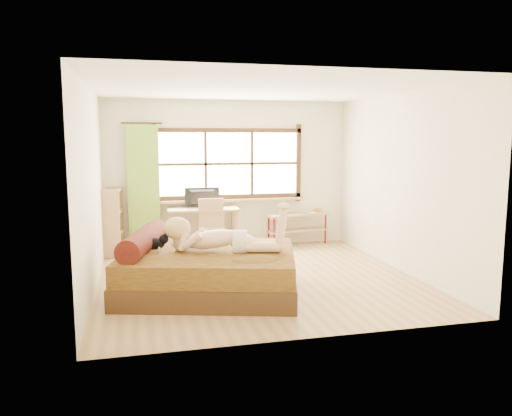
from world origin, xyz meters
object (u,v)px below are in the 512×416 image
object	(u,v)px
chair	(212,224)
bookshelf	(113,221)
desk	(203,214)
woman	(221,226)
kitten	(153,242)
pipe_shelf	(298,222)
bed	(206,270)

from	to	relation	value
chair	bookshelf	xyz separation A→B (m)	(-1.65, 0.40, 0.05)
desk	woman	bearing A→B (deg)	-89.53
bookshelf	desk	bearing A→B (deg)	4.60
woman	bookshelf	xyz separation A→B (m)	(-1.47, 2.52, -0.30)
woman	kitten	xyz separation A→B (m)	(-0.87, 0.15, -0.20)
desk	pipe_shelf	xyz separation A→B (m)	(1.83, 0.12, -0.24)
desk	bed	bearing A→B (deg)	-94.37
desk	chair	size ratio (longest dim) A/B	1.30
bed	kitten	xyz separation A→B (m)	(-0.67, 0.09, 0.39)
pipe_shelf	bookshelf	bearing A→B (deg)	171.56
kitten	woman	bearing A→B (deg)	5.70
kitten	bookshelf	xyz separation A→B (m)	(-0.60, 2.37, -0.10)
kitten	bookshelf	size ratio (longest dim) A/B	0.29
woman	chair	size ratio (longest dim) A/B	1.59
bookshelf	pipe_shelf	bearing A→B (deg)	7.55
pipe_shelf	bookshelf	xyz separation A→B (m)	(-3.38, -0.08, 0.15)
woman	kitten	bearing A→B (deg)	-174.30
bed	pipe_shelf	world-z (taller)	bed
chair	bookshelf	size ratio (longest dim) A/B	0.84
bed	bookshelf	world-z (taller)	bookshelf
woman	bookshelf	size ratio (longest dim) A/B	1.34
woman	chair	xyz separation A→B (m)	(0.18, 2.12, -0.35)
desk	bookshelf	world-z (taller)	bookshelf
chair	pipe_shelf	xyz separation A→B (m)	(1.73, 0.48, -0.11)
desk	pipe_shelf	distance (m)	1.85
bed	woman	xyz separation A→B (m)	(0.20, -0.06, 0.59)
pipe_shelf	desk	bearing A→B (deg)	174.06
bed	kitten	world-z (taller)	bed
woman	chair	bearing A→B (deg)	100.53
kitten	bookshelf	distance (m)	2.45
bed	bookshelf	size ratio (longest dim) A/B	2.25
woman	bookshelf	world-z (taller)	woman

